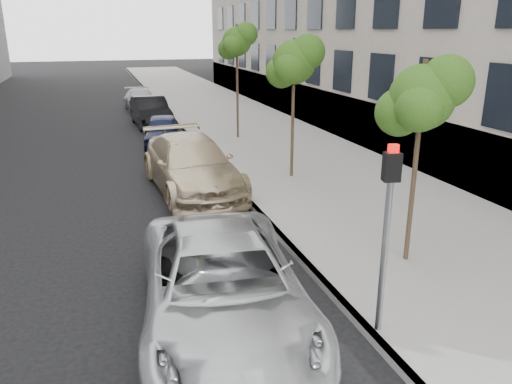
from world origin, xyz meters
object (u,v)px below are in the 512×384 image
tree_mid (295,62)px  sedan_black (151,112)px  sedan_rear (141,100)px  tree_far (237,42)px  suv (191,165)px  tree_near (423,97)px  sedan_blue (163,131)px  signal_pole (387,218)px  minivan (223,286)px

tree_mid → sedan_black: size_ratio=1.00×
sedan_black → sedan_rear: size_ratio=1.01×
tree_mid → tree_far: tree_far is taller
suv → sedan_black: suv is taller
tree_far → sedan_black: bearing=126.0°
tree_near → sedan_blue: (-3.33, 12.89, -2.82)m
tree_near → suv: (-3.33, 6.34, -2.65)m
suv → sedan_rear: bearing=86.1°
signal_pole → sedan_blue: bearing=107.7°
tree_near → minivan: bearing=-165.3°
tree_near → tree_mid: tree_mid is taller
tree_far → sedan_black: 6.64m
tree_mid → sedan_black: tree_mid is taller
suv → sedan_rear: size_ratio=1.27×
minivan → tree_near: bearing=21.2°
tree_far → signal_pole: tree_far is taller
tree_far → sedan_blue: (-3.33, -0.11, -3.56)m
sedan_blue → sedan_rear: (0.00, 10.09, -0.00)m
minivan → tree_far: bearing=79.9°
sedan_rear → minivan: bearing=-93.5°
signal_pole → minivan: 2.79m
suv → sedan_rear: suv is taller
sedan_black → sedan_rear: sedan_black is taller
tree_far → minivan: bearing=-106.6°
minivan → sedan_rear: 24.10m
signal_pole → tree_far: bearing=95.1°
signal_pole → minivan: signal_pole is taller
tree_near → minivan: size_ratio=0.75×
tree_mid → suv: (-3.33, -0.16, -2.93)m
sedan_rear → suv: bearing=-91.5°
tree_near → sedan_blue: size_ratio=1.10×
sedan_rear → tree_near: bearing=-83.2°
sedan_rear → signal_pole: bearing=-88.3°
suv → minivan: bearing=-100.6°
signal_pole → sedan_rear: 25.15m
tree_far → sedan_rear: size_ratio=1.11×
signal_pole → suv: (-1.40, 8.44, -1.21)m
minivan → sedan_black: bearing=93.8°
tree_mid → minivan: size_ratio=0.81×
sedan_black → sedan_rear: (0.00, 5.39, -0.10)m
sedan_black → signal_pole: bearing=-89.6°
tree_far → suv: bearing=-116.6°
tree_near → sedan_rear: size_ratio=0.94×
tree_far → sedan_black: tree_far is taller
signal_pole → sedan_black: bearing=106.5°
tree_far → signal_pole: 15.37m
tree_mid → signal_pole: 8.98m
sedan_black → tree_near: bearing=-82.9°
signal_pole → sedan_rear: bearing=105.6°
tree_far → suv: size_ratio=0.87×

